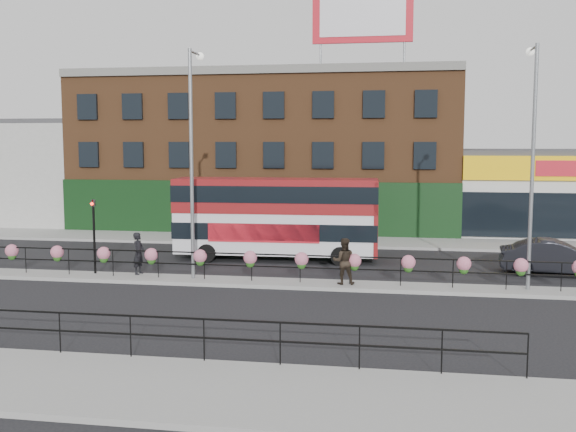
% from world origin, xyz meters
% --- Properties ---
extents(ground, '(120.00, 120.00, 0.00)m').
position_xyz_m(ground, '(0.00, 0.00, 0.00)').
color(ground, black).
rests_on(ground, ground).
extents(south_pavement, '(60.00, 4.00, 0.15)m').
position_xyz_m(south_pavement, '(0.00, -12.00, 0.07)').
color(south_pavement, gray).
rests_on(south_pavement, ground).
extents(north_pavement, '(60.00, 4.00, 0.15)m').
position_xyz_m(north_pavement, '(0.00, 12.00, 0.07)').
color(north_pavement, gray).
rests_on(north_pavement, ground).
extents(median, '(60.00, 1.60, 0.15)m').
position_xyz_m(median, '(0.00, 0.00, 0.07)').
color(median, gray).
rests_on(median, ground).
extents(yellow_line_inner, '(60.00, 0.10, 0.01)m').
position_xyz_m(yellow_line_inner, '(0.00, -9.70, 0.01)').
color(yellow_line_inner, gold).
rests_on(yellow_line_inner, ground).
extents(yellow_line_outer, '(60.00, 0.10, 0.01)m').
position_xyz_m(yellow_line_outer, '(0.00, -9.88, 0.01)').
color(yellow_line_outer, gold).
rests_on(yellow_line_outer, ground).
extents(brick_building, '(25.00, 12.21, 10.30)m').
position_xyz_m(brick_building, '(-4.00, 19.96, 5.13)').
color(brick_building, brown).
rests_on(brick_building, ground).
extents(supermarket, '(15.00, 12.25, 5.30)m').
position_xyz_m(supermarket, '(16.00, 19.90, 2.65)').
color(supermarket, silver).
rests_on(supermarket, ground).
extents(warehouse_west, '(15.50, 12.00, 7.30)m').
position_xyz_m(warehouse_west, '(-24.25, 20.00, 3.65)').
color(warehouse_west, '#A8A8A3').
rests_on(warehouse_west, ground).
extents(billboard, '(6.00, 0.29, 4.40)m').
position_xyz_m(billboard, '(2.50, 14.99, 13.18)').
color(billboard, red).
rests_on(billboard, brick_building).
extents(median_railing, '(30.04, 0.56, 1.23)m').
position_xyz_m(median_railing, '(0.00, 0.00, 1.05)').
color(median_railing, black).
rests_on(median_railing, median).
extents(south_railing, '(20.04, 0.05, 1.12)m').
position_xyz_m(south_railing, '(-2.00, -10.10, 0.96)').
color(south_railing, black).
rests_on(south_railing, south_pavement).
extents(double_decker_bus, '(10.01, 2.76, 4.01)m').
position_xyz_m(double_decker_bus, '(-1.02, 5.79, 2.47)').
color(double_decker_bus, silver).
rests_on(double_decker_bus, ground).
extents(car, '(2.39, 4.90, 1.53)m').
position_xyz_m(car, '(11.66, 4.20, 0.76)').
color(car, black).
rests_on(car, ground).
extents(pedestrian_a, '(0.74, 0.56, 1.80)m').
position_xyz_m(pedestrian_a, '(-6.07, 0.55, 1.05)').
color(pedestrian_a, black).
rests_on(pedestrian_a, median).
extents(pedestrian_b, '(1.07, 0.92, 1.85)m').
position_xyz_m(pedestrian_b, '(2.76, -0.05, 1.07)').
color(pedestrian_b, black).
rests_on(pedestrian_b, median).
extents(lamp_column_west, '(0.34, 1.65, 9.40)m').
position_xyz_m(lamp_column_west, '(-3.53, 0.38, 5.72)').
color(lamp_column_west, gray).
rests_on(lamp_column_west, median).
extents(lamp_column_east, '(0.33, 1.63, 9.30)m').
position_xyz_m(lamp_column_east, '(9.82, 0.39, 5.66)').
color(lamp_column_east, gray).
rests_on(lamp_column_east, median).
extents(traffic_light_median, '(0.15, 0.28, 3.65)m').
position_xyz_m(traffic_light_median, '(-8.00, 0.39, 2.47)').
color(traffic_light_median, black).
rests_on(traffic_light_median, median).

